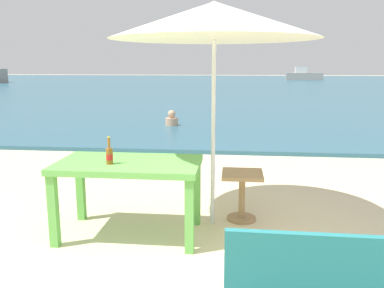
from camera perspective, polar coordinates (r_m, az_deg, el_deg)
name	(u,v)px	position (r m, az deg, el deg)	size (l,w,h in m)	color
sea_water	(233,85)	(32.53, 5.83, 8.31)	(120.00, 50.00, 0.08)	#2D6075
picnic_table_green	(129,172)	(4.03, -8.93, -3.98)	(1.40, 0.80, 0.76)	#60B24C
beer_bottle_amber	(109,154)	(3.91, -11.61, -1.46)	(0.07, 0.07, 0.26)	brown
patio_umbrella	(214,21)	(4.16, 3.18, 17.01)	(2.10, 2.10, 2.30)	silver
side_table_wood	(242,189)	(4.47, 7.08, -6.35)	(0.44, 0.44, 0.54)	#9E7A51
swimmer_person	(172,119)	(10.78, -2.89, 3.49)	(0.34, 0.34, 0.41)	tan
boat_barge	(303,75)	(42.31, 15.49, 9.33)	(3.56, 0.97, 1.29)	gray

